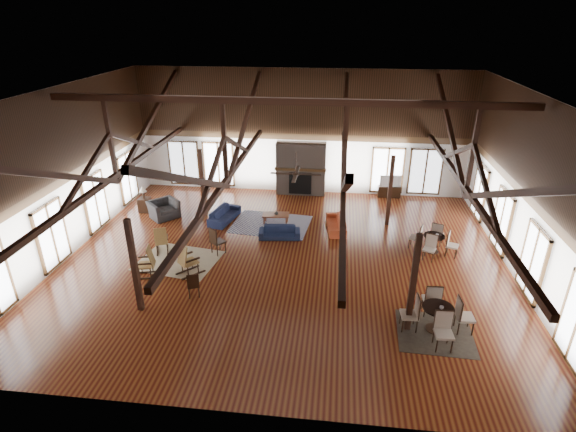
# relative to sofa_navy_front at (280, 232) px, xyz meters

# --- Properties ---
(floor) EXTENTS (16.00, 16.00, 0.00)m
(floor) POSITION_rel_sofa_navy_front_xyz_m (0.41, -1.73, -0.24)
(floor) COLOR brown
(floor) RESTS_ON ground
(ceiling) EXTENTS (16.00, 14.00, 0.02)m
(ceiling) POSITION_rel_sofa_navy_front_xyz_m (0.41, -1.73, 5.76)
(ceiling) COLOR black
(ceiling) RESTS_ON wall_back
(wall_back) EXTENTS (16.00, 0.02, 6.00)m
(wall_back) POSITION_rel_sofa_navy_front_xyz_m (0.41, 5.27, 2.76)
(wall_back) COLOR white
(wall_back) RESTS_ON floor
(wall_front) EXTENTS (16.00, 0.02, 6.00)m
(wall_front) POSITION_rel_sofa_navy_front_xyz_m (0.41, -8.73, 2.76)
(wall_front) COLOR white
(wall_front) RESTS_ON floor
(wall_left) EXTENTS (0.02, 14.00, 6.00)m
(wall_left) POSITION_rel_sofa_navy_front_xyz_m (-7.59, -1.73, 2.76)
(wall_left) COLOR white
(wall_left) RESTS_ON floor
(wall_right) EXTENTS (0.02, 14.00, 6.00)m
(wall_right) POSITION_rel_sofa_navy_front_xyz_m (8.41, -1.73, 2.76)
(wall_right) COLOR white
(wall_right) RESTS_ON floor
(roof_truss) EXTENTS (15.60, 14.07, 3.14)m
(roof_truss) POSITION_rel_sofa_navy_front_xyz_m (0.41, -1.73, 3.79)
(roof_truss) COLOR black
(roof_truss) RESTS_ON wall_back
(post_grid) EXTENTS (8.16, 7.16, 3.05)m
(post_grid) POSITION_rel_sofa_navy_front_xyz_m (0.41, -1.73, 1.28)
(post_grid) COLOR black
(post_grid) RESTS_ON floor
(fireplace) EXTENTS (2.50, 0.69, 2.60)m
(fireplace) POSITION_rel_sofa_navy_front_xyz_m (0.41, 4.94, 1.05)
(fireplace) COLOR #65574D
(fireplace) RESTS_ON floor
(ceiling_fan) EXTENTS (1.60, 1.60, 0.75)m
(ceiling_fan) POSITION_rel_sofa_navy_front_xyz_m (0.91, -2.73, 3.49)
(ceiling_fan) COLOR black
(ceiling_fan) RESTS_ON roof_truss
(sofa_navy_front) EXTENTS (1.71, 0.81, 0.48)m
(sofa_navy_front) POSITION_rel_sofa_navy_front_xyz_m (0.00, 0.00, 0.00)
(sofa_navy_front) COLOR #161F3E
(sofa_navy_front) RESTS_ON floor
(sofa_navy_left) EXTENTS (1.99, 1.12, 0.55)m
(sofa_navy_left) POSITION_rel_sofa_navy_front_xyz_m (-2.60, 1.36, 0.03)
(sofa_navy_left) COLOR #151C3A
(sofa_navy_left) RESTS_ON floor
(sofa_orange) EXTENTS (1.89, 0.91, 0.53)m
(sofa_orange) POSITION_rel_sofa_navy_front_xyz_m (2.25, 1.04, 0.02)
(sofa_orange) COLOR #AA4020
(sofa_orange) RESTS_ON floor
(coffee_table) EXTENTS (1.18, 0.67, 0.43)m
(coffee_table) POSITION_rel_sofa_navy_front_xyz_m (-0.33, 1.32, 0.14)
(coffee_table) COLOR brown
(coffee_table) RESTS_ON floor
(vase) EXTENTS (0.17, 0.17, 0.17)m
(vase) POSITION_rel_sofa_navy_front_xyz_m (-0.30, 1.27, 0.28)
(vase) COLOR #B2B2B2
(vase) RESTS_ON coffee_table
(armchair) EXTENTS (1.56, 1.57, 0.77)m
(armchair) POSITION_rel_sofa_navy_front_xyz_m (-5.35, 1.40, 0.14)
(armchair) COLOR #2C2C2E
(armchair) RESTS_ON floor
(side_table_lamp) EXTENTS (0.48, 0.48, 1.24)m
(side_table_lamp) POSITION_rel_sofa_navy_front_xyz_m (-6.43, 1.90, 0.23)
(side_table_lamp) COLOR black
(side_table_lamp) RESTS_ON floor
(rocking_chair_a) EXTENTS (0.68, 0.90, 1.03)m
(rocking_chair_a) POSITION_rel_sofa_navy_front_xyz_m (-4.26, -1.68, 0.25)
(rocking_chair_a) COLOR olive
(rocking_chair_a) RESTS_ON floor
(rocking_chair_b) EXTENTS (0.98, 1.00, 1.18)m
(rocking_chair_b) POSITION_rel_sofa_navy_front_xyz_m (-2.81, -3.12, 0.31)
(rocking_chair_b) COLOR olive
(rocking_chair_b) RESTS_ON floor
(rocking_chair_c) EXTENTS (0.96, 0.65, 1.13)m
(rocking_chair_c) POSITION_rel_sofa_navy_front_xyz_m (-4.08, -3.36, 0.29)
(rocking_chair_c) COLOR olive
(rocking_chair_c) RESTS_ON floor
(side_chair_a) EXTENTS (0.64, 0.64, 1.08)m
(side_chair_a) POSITION_rel_sofa_navy_front_xyz_m (-2.18, -1.61, 0.38)
(side_chair_a) COLOR black
(side_chair_a) RESTS_ON floor
(side_chair_b) EXTENTS (0.48, 0.48, 0.88)m
(side_chair_b) POSITION_rel_sofa_navy_front_xyz_m (-2.16, -4.41, 0.27)
(side_chair_b) COLOR black
(side_chair_b) RESTS_ON floor
(cafe_table_near) EXTENTS (2.07, 2.07, 1.08)m
(cafe_table_near) POSITION_rel_sofa_navy_front_xyz_m (5.20, -5.19, 0.30)
(cafe_table_near) COLOR black
(cafe_table_near) RESTS_ON floor
(cafe_table_far) EXTENTS (1.84, 1.84, 0.95)m
(cafe_table_far) POSITION_rel_sofa_navy_front_xyz_m (5.93, -0.47, 0.23)
(cafe_table_far) COLOR black
(cafe_table_far) RESTS_ON floor
(cup_near) EXTENTS (0.12, 0.12, 0.09)m
(cup_near) POSITION_rel_sofa_navy_front_xyz_m (5.27, -5.26, 0.58)
(cup_near) COLOR #B2B2B2
(cup_near) RESTS_ON cafe_table_near
(cup_far) EXTENTS (0.12, 0.12, 0.09)m
(cup_far) POSITION_rel_sofa_navy_front_xyz_m (6.02, -0.50, 0.49)
(cup_far) COLOR #B2B2B2
(cup_far) RESTS_ON cafe_table_far
(tv_console) EXTENTS (1.08, 0.41, 0.54)m
(tv_console) POSITION_rel_sofa_navy_front_xyz_m (4.77, 5.02, 0.03)
(tv_console) COLOR black
(tv_console) RESTS_ON floor
(television) EXTENTS (1.03, 0.25, 0.59)m
(television) POSITION_rel_sofa_navy_front_xyz_m (4.77, 5.02, 0.59)
(television) COLOR #B2B2B2
(television) RESTS_ON tv_console
(rug_tan) EXTENTS (3.09, 2.60, 0.01)m
(rug_tan) POSITION_rel_sofa_navy_front_xyz_m (-3.44, -2.25, -0.24)
(rug_tan) COLOR tan
(rug_tan) RESTS_ON floor
(rug_navy) EXTENTS (3.46, 2.74, 0.01)m
(rug_navy) POSITION_rel_sofa_navy_front_xyz_m (-0.53, 1.19, -0.24)
(rug_navy) COLOR #191C47
(rug_navy) RESTS_ON floor
(rug_dark) EXTENTS (2.17, 1.99, 0.01)m
(rug_dark) POSITION_rel_sofa_navy_front_xyz_m (5.17, -5.36, -0.24)
(rug_dark) COLOR black
(rug_dark) RESTS_ON floor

